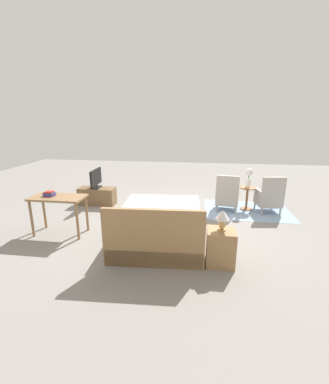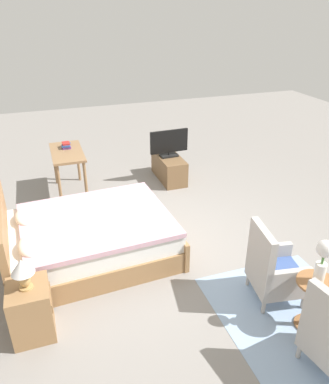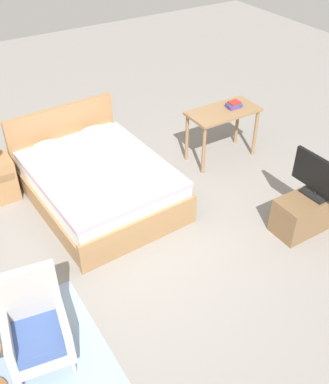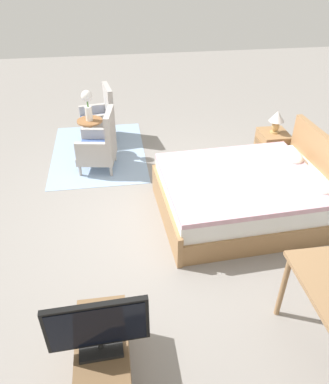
% 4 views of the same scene
% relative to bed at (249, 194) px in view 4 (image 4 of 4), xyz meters
% --- Properties ---
extents(ground_plane, '(16.00, 16.00, 0.00)m').
position_rel_bed_xyz_m(ground_plane, '(-0.00, -1.00, -0.30)').
color(ground_plane, gray).
extents(floor_rug, '(2.10, 1.50, 0.01)m').
position_rel_bed_xyz_m(floor_rug, '(-1.93, -1.89, -0.29)').
color(floor_rug, '#8EA8C6').
rests_on(floor_rug, ground_plane).
extents(bed, '(1.68, 2.17, 0.96)m').
position_rel_bed_xyz_m(bed, '(0.00, 0.00, 0.00)').
color(bed, '#997047').
rests_on(bed, ground_plane).
extents(armchair_by_window_left, '(0.62, 0.62, 0.92)m').
position_rel_bed_xyz_m(armchair_by_window_left, '(-2.43, -1.83, 0.08)').
color(armchair_by_window_left, '#ADA8A3').
rests_on(armchair_by_window_left, floor_rug).
extents(armchair_by_window_right, '(0.62, 0.62, 0.92)m').
position_rel_bed_xyz_m(armchair_by_window_right, '(-1.42, -1.83, 0.08)').
color(armchair_by_window_right, '#ADA8A3').
rests_on(armchair_by_window_right, floor_rug).
extents(side_table, '(0.40, 0.40, 0.58)m').
position_rel_bed_xyz_m(side_table, '(-1.93, -1.98, 0.07)').
color(side_table, '#936038').
rests_on(side_table, ground_plane).
extents(flower_vase, '(0.17, 0.17, 0.48)m').
position_rel_bed_xyz_m(flower_vase, '(-1.93, -1.98, 0.58)').
color(flower_vase, silver).
rests_on(flower_vase, side_table).
extents(nightstand, '(0.44, 0.41, 0.58)m').
position_rel_bed_xyz_m(nightstand, '(-1.08, 0.72, -0.01)').
color(nightstand, '#997047').
rests_on(nightstand, ground_plane).
extents(table_lamp, '(0.22, 0.22, 0.33)m').
position_rel_bed_xyz_m(table_lamp, '(-1.08, 0.72, 0.50)').
color(table_lamp, tan).
rests_on(table_lamp, nightstand).
extents(tv_stand, '(0.96, 0.40, 0.46)m').
position_rel_bed_xyz_m(tv_stand, '(1.99, -1.83, -0.07)').
color(tv_stand, brown).
rests_on(tv_stand, ground_plane).
extents(tv_flatscreen, '(0.21, 0.73, 0.50)m').
position_rel_bed_xyz_m(tv_flatscreen, '(1.99, -1.83, 0.42)').
color(tv_flatscreen, black).
rests_on(tv_flatscreen, tv_stand).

